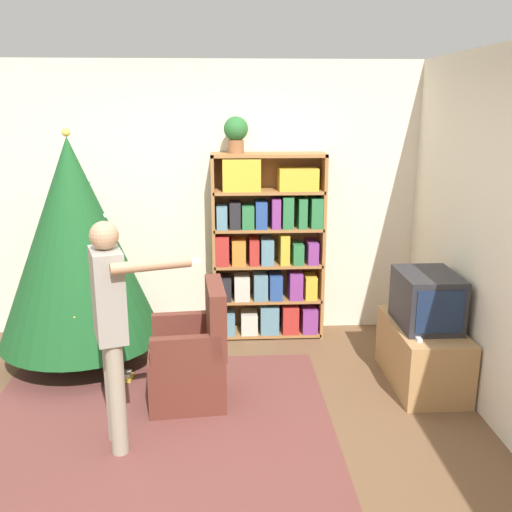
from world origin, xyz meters
TOP-DOWN VIEW (x-y plane):
  - ground_plane at (0.00, 0.00)m, footprint 14.00×14.00m
  - wall_back at (0.00, 2.06)m, footprint 8.00×0.10m
  - area_rug at (-0.31, 0.28)m, footprint 2.53×2.08m
  - bookshelf at (0.61, 1.82)m, footprint 1.05×0.32m
  - tv_stand at (1.78, 0.75)m, footprint 0.51×0.93m
  - television at (1.78, 0.74)m, footprint 0.44×0.57m
  - game_remote at (1.63, 0.47)m, footprint 0.04×0.12m
  - christmas_tree at (-1.06, 1.33)m, footprint 1.38×1.38m
  - armchair at (-0.06, 0.58)m, footprint 0.62×0.61m
  - standing_person at (-0.52, -0.00)m, footprint 0.71×0.45m
  - potted_plant at (0.31, 1.83)m, footprint 0.22×0.22m
  - book_pile_near_tree at (-0.68, 0.94)m, footprint 0.21×0.15m

SIDE VIEW (x-z plane):
  - ground_plane at x=0.00m, z-range 0.00..0.00m
  - area_rug at x=-0.31m, z-range 0.00..0.01m
  - book_pile_near_tree at x=-0.68m, z-range 0.00..0.05m
  - tv_stand at x=1.78m, z-range 0.00..0.51m
  - armchair at x=-0.06m, z-range -0.14..0.78m
  - game_remote at x=1.63m, z-range 0.51..0.53m
  - television at x=1.78m, z-range 0.51..0.93m
  - bookshelf at x=0.61m, z-range -0.01..1.76m
  - standing_person at x=-0.52m, z-range 0.14..1.66m
  - christmas_tree at x=-1.06m, z-range 0.07..2.09m
  - wall_back at x=0.00m, z-range 0.00..2.60m
  - potted_plant at x=0.31m, z-range 1.80..2.12m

